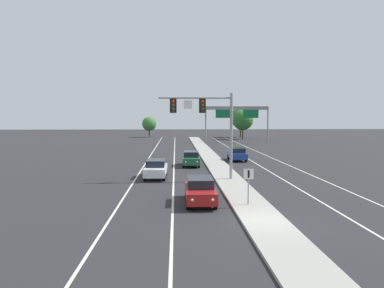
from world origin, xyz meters
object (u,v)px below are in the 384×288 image
object	(u,v)px
car_receding_blue	(237,154)
tree_far_left_a	(149,124)
car_oncoming_red	(200,190)
car_oncoming_white	(156,169)
overhead_signal_mast	(208,118)
median_sign_post	(248,181)
tree_far_right_b	(243,120)
car_oncoming_green	(191,158)
highway_sign_gantry	(237,113)
tree_far_right_c	(241,118)

from	to	relation	value
car_receding_blue	tree_far_left_a	xyz separation A→B (m)	(-14.26, 49.57, 2.61)
car_oncoming_red	car_oncoming_white	distance (m)	9.99
overhead_signal_mast	car_oncoming_white	distance (m)	6.52
car_oncoming_white	tree_far_left_a	xyz separation A→B (m)	(-5.03, 61.47, 2.61)
median_sign_post	tree_far_left_a	size ratio (longest dim) A/B	0.42
overhead_signal_mast	tree_far_right_b	world-z (taller)	overhead_signal_mast
car_oncoming_green	car_receding_blue	distance (m)	7.28
tree_far_right_b	car_oncoming_green	bearing A→B (deg)	-107.47
car_oncoming_red	tree_far_left_a	distance (m)	71.44
car_oncoming_red	car_oncoming_green	xyz separation A→B (m)	(0.17, 16.95, 0.00)
overhead_signal_mast	car_oncoming_red	bearing A→B (deg)	-98.82
car_oncoming_white	highway_sign_gantry	size ratio (longest dim) A/B	0.34
car_oncoming_red	highway_sign_gantry	bearing A→B (deg)	77.91
car_oncoming_green	car_receding_blue	xyz separation A→B (m)	(5.81, 4.39, 0.00)
highway_sign_gantry	tree_far_left_a	xyz separation A→B (m)	(-19.48, 18.65, -2.73)
overhead_signal_mast	tree_far_left_a	size ratio (longest dim) A/B	1.37
median_sign_post	tree_far_left_a	bearing A→B (deg)	98.76
median_sign_post	car_oncoming_red	xyz separation A→B (m)	(-2.82, 1.13, -0.77)
car_oncoming_green	tree_far_right_b	world-z (taller)	tree_far_right_b
tree_far_right_b	highway_sign_gantry	bearing A→B (deg)	-107.93
overhead_signal_mast	car_oncoming_green	bearing A→B (deg)	96.59
highway_sign_gantry	tree_far_right_b	distance (m)	9.62
tree_far_right_c	tree_far_right_b	distance (m)	8.19
overhead_signal_mast	car_oncoming_white	size ratio (longest dim) A/B	1.60
car_oncoming_red	tree_far_right_b	xyz separation A→B (m)	(14.12, 61.28, 3.73)
tree_far_left_a	overhead_signal_mast	bearing A→B (deg)	-81.43
overhead_signal_mast	tree_far_right_c	xyz separation A→B (m)	(13.85, 61.55, -0.28)
car_oncoming_white	tree_far_right_c	distance (m)	62.83
overhead_signal_mast	highway_sign_gantry	size ratio (longest dim) A/B	0.54
car_oncoming_red	tree_far_left_a	bearing A→B (deg)	96.67
car_oncoming_white	tree_far_right_c	world-z (taller)	tree_far_right_c
tree_far_right_b	car_oncoming_red	bearing A→B (deg)	-102.97
car_oncoming_green	tree_far_right_c	size ratio (longest dim) A/B	0.59
tree_far_right_c	car_oncoming_red	bearing A→B (deg)	-102.25
car_receding_blue	tree_far_left_a	distance (m)	51.64
car_oncoming_green	tree_far_left_a	size ratio (longest dim) A/B	0.86
car_oncoming_green	highway_sign_gantry	world-z (taller)	highway_sign_gantry
car_oncoming_green	car_oncoming_white	bearing A→B (deg)	-114.51
median_sign_post	car_oncoming_red	distance (m)	3.13
overhead_signal_mast	car_oncoming_red	world-z (taller)	overhead_signal_mast
car_oncoming_red	car_oncoming_green	distance (m)	16.95
tree_far_right_b	tree_far_left_a	xyz separation A→B (m)	(-22.40, 9.63, -1.12)
car_oncoming_red	car_receding_blue	distance (m)	22.16
car_oncoming_green	tree_far_right_c	world-z (taller)	tree_far_right_c
car_receding_blue	tree_far_right_c	distance (m)	49.08
highway_sign_gantry	tree_far_left_a	bearing A→B (deg)	136.25
car_oncoming_red	car_receding_blue	xyz separation A→B (m)	(5.97, 21.34, 0.00)
median_sign_post	car_receding_blue	xyz separation A→B (m)	(3.15, 22.47, -0.77)
car_receding_blue	tree_far_right_b	world-z (taller)	tree_far_right_b
car_oncoming_green	tree_far_right_c	bearing A→B (deg)	74.14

